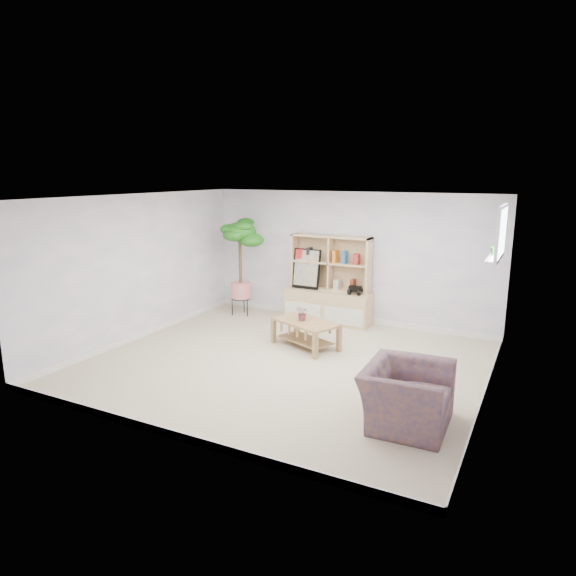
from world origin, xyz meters
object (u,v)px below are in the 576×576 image
at_px(storage_unit, 329,280).
at_px(armchair, 407,392).
at_px(coffee_table, 305,334).
at_px(floor_tree, 240,268).

relative_size(storage_unit, armchair, 1.56).
bearing_deg(armchair, storage_unit, 33.50).
bearing_deg(coffee_table, storage_unit, 121.15).
relative_size(storage_unit, floor_tree, 0.85).
distance_m(coffee_table, floor_tree, 2.36).
distance_m(storage_unit, armchair, 4.04).
bearing_deg(coffee_table, armchair, -18.75).
xyz_separation_m(floor_tree, armchair, (4.02, -2.97, -0.56)).
distance_m(floor_tree, armchair, 5.03).
bearing_deg(coffee_table, floor_tree, 171.61).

